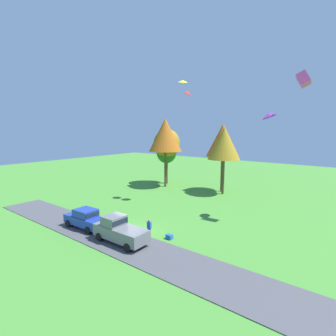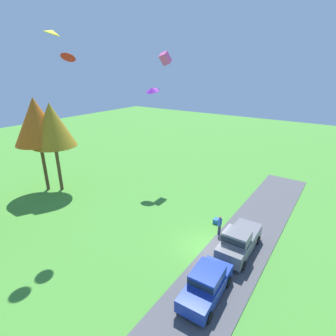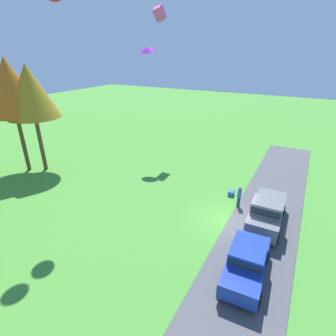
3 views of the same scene
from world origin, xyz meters
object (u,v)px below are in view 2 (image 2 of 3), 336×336
object	(u,v)px
cooler_box	(216,221)
person_beside_suv	(220,225)
kite_delta_low_drifter	(52,32)
kite_delta_near_flag	(68,55)
tree_lone_near	(52,125)
kite_delta_high_right	(152,89)
kite_box_mid_center	(165,58)
car_pickup_near_entrance	(239,241)
car_sedan_mid_row	(206,283)
tree_left_of_center	(37,121)

from	to	relation	value
cooler_box	person_beside_suv	bearing A→B (deg)	-147.28
cooler_box	kite_delta_low_drifter	size ratio (longest dim) A/B	0.46
cooler_box	kite_delta_near_flag	world-z (taller)	kite_delta_near_flag
tree_lone_near	kite_delta_high_right	size ratio (longest dim) A/B	6.54
cooler_box	kite_box_mid_center	bearing A→B (deg)	55.31
kite_delta_high_right	kite_delta_near_flag	size ratio (longest dim) A/B	1.30
car_pickup_near_entrance	tree_lone_near	xyz separation A→B (m)	(-0.74, 20.64, 6.30)
kite_delta_near_flag	kite_delta_low_drifter	size ratio (longest dim) A/B	0.94
person_beside_suv	tree_lone_near	bearing A→B (deg)	96.72
person_beside_suv	cooler_box	xyz separation A→B (m)	(1.47, 0.95, -0.68)
car_pickup_near_entrance	kite_delta_high_right	bearing A→B (deg)	61.15
kite_delta_near_flag	kite_delta_low_drifter	xyz separation A→B (m)	(-0.97, 0.23, 1.53)
kite_delta_near_flag	kite_box_mid_center	world-z (taller)	kite_box_mid_center
tree_lone_near	kite_box_mid_center	size ratio (longest dim) A/B	7.94
cooler_box	kite_box_mid_center	world-z (taller)	kite_box_mid_center
car_sedan_mid_row	kite_delta_low_drifter	xyz separation A→B (m)	(1.43, 14.03, 14.40)
tree_left_of_center	kite_delta_low_drifter	xyz separation A→B (m)	(-1.90, -7.80, 7.62)
kite_delta_high_right	kite_box_mid_center	xyz separation A→B (m)	(2.89, 0.29, 3.23)
car_sedan_mid_row	person_beside_suv	world-z (taller)	car_sedan_mid_row
cooler_box	tree_left_of_center	bearing A→B (deg)	103.50
tree_left_of_center	kite_delta_low_drifter	size ratio (longest dim) A/B	8.43
kite_delta_high_right	kite_box_mid_center	world-z (taller)	kite_box_mid_center
person_beside_suv	kite_delta_near_flag	size ratio (longest dim) A/B	1.49
tree_left_of_center	kite_box_mid_center	xyz separation A→B (m)	(12.03, -8.01, 6.26)
kite_delta_high_right	cooler_box	bearing A→B (deg)	-113.63
kite_delta_high_right	kite_delta_low_drifter	distance (m)	11.97
tree_left_of_center	kite_delta_high_right	world-z (taller)	kite_delta_high_right
tree_left_of_center	kite_delta_high_right	bearing A→B (deg)	-42.25
person_beside_suv	cooler_box	distance (m)	1.88
car_sedan_mid_row	kite_delta_low_drifter	bearing A→B (deg)	84.17
person_beside_suv	tree_lone_near	size ratio (longest dim) A/B	0.18
cooler_box	kite_delta_near_flag	bearing A→B (deg)	116.78
tree_lone_near	person_beside_suv	bearing A→B (deg)	-83.28
tree_lone_near	kite_delta_low_drifter	distance (m)	10.69
person_beside_suv	kite_delta_high_right	world-z (taller)	kite_delta_high_right
tree_left_of_center	kite_delta_high_right	size ratio (longest dim) A/B	6.90
car_sedan_mid_row	kite_box_mid_center	xyz separation A→B (m)	(15.36, 13.82, 13.04)
kite_delta_high_right	kite_delta_near_flag	bearing A→B (deg)	178.47
person_beside_suv	kite_delta_high_right	distance (m)	16.38
kite_delta_high_right	car_pickup_near_entrance	bearing A→B (deg)	-118.85
car_pickup_near_entrance	tree_left_of_center	bearing A→B (deg)	94.21
tree_left_of_center	kite_delta_low_drifter	bearing A→B (deg)	-103.71
car_sedan_mid_row	kite_delta_high_right	xyz separation A→B (m)	(12.47, 13.53, 9.80)
kite_delta_near_flag	car_pickup_near_entrance	bearing A→B (deg)	-79.63
kite_delta_high_right	kite_box_mid_center	size ratio (longest dim) A/B	1.21
car_sedan_mid_row	tree_lone_near	world-z (taller)	tree_lone_near
kite_box_mid_center	kite_delta_low_drifter	bearing A→B (deg)	179.14
tree_left_of_center	kite_box_mid_center	distance (m)	15.74
tree_left_of_center	car_sedan_mid_row	bearing A→B (deg)	-98.69
tree_lone_near	kite_delta_near_flag	world-z (taller)	kite_delta_near_flag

